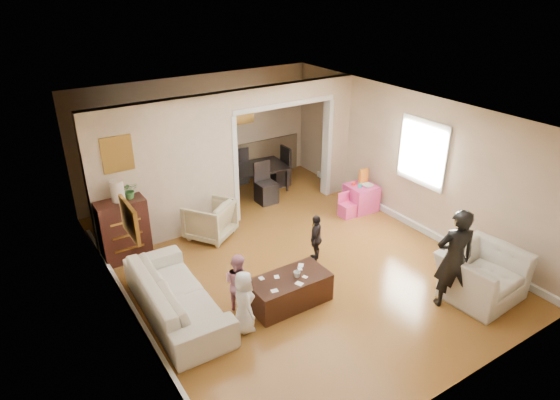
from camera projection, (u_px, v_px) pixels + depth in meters
floor at (286, 258)px, 8.46m from camera, size 7.00×7.00×0.00m
partition_left at (167, 173)px, 8.60m from camera, size 2.75×0.18×2.60m
partition_right at (336, 136)px, 10.48m from camera, size 0.55×0.18×2.60m
partition_header at (283, 93)px, 9.32m from camera, size 2.22×0.18×0.35m
window_pane at (423, 152)px, 8.83m from camera, size 0.03×0.95×1.10m
framed_art_partition at (117, 154)px, 7.88m from camera, size 0.45×0.03×0.55m
framed_art_sofa_wall at (130, 220)px, 5.91m from camera, size 0.03×0.55×0.40m
framed_art_alcove at (243, 111)px, 10.88m from camera, size 0.45×0.03×0.55m
sofa at (176, 294)px, 6.97m from camera, size 0.94×2.30×0.67m
armchair_back at (210, 219)px, 9.00m from camera, size 1.09×1.09×0.72m
armchair_front at (481, 275)px, 7.34m from camera, size 1.23×1.10×0.76m
dresser at (124, 230)px, 8.25m from camera, size 0.80×0.45×1.11m
table_lamp at (117, 191)px, 7.93m from camera, size 0.22×0.22×0.36m
potted_plant at (130, 190)px, 8.05m from camera, size 0.26×0.22×0.28m
coffee_table at (289, 290)px, 7.24m from camera, size 1.22×0.62×0.46m
coffee_cup at (297, 274)px, 7.13m from camera, size 0.10×0.10×0.10m
play_table at (361, 197)px, 10.08m from camera, size 0.60×0.60×0.55m
cereal_box at (364, 176)px, 10.03m from camera, size 0.20×0.08×0.30m
cyan_cup at (360, 186)px, 9.86m from camera, size 0.08×0.08×0.08m
toy_block at (354, 184)px, 9.98m from camera, size 0.09×0.08×0.05m
play_bowl at (368, 186)px, 9.88m from camera, size 0.23×0.23×0.05m
dining_table at (251, 180)px, 10.88m from camera, size 1.72×1.07×0.58m
adult_person at (454, 259)px, 6.97m from camera, size 0.69×0.59×1.59m
child_kneel_a at (244, 302)px, 6.61m from camera, size 0.37×0.50×0.93m
child_kneel_b at (238, 282)px, 7.02m from camera, size 0.48×0.54×0.92m
child_toddler at (316, 238)px, 8.23m from camera, size 0.53×0.49×0.88m
craft_papers at (288, 278)px, 7.13m from camera, size 0.81×0.52×0.00m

